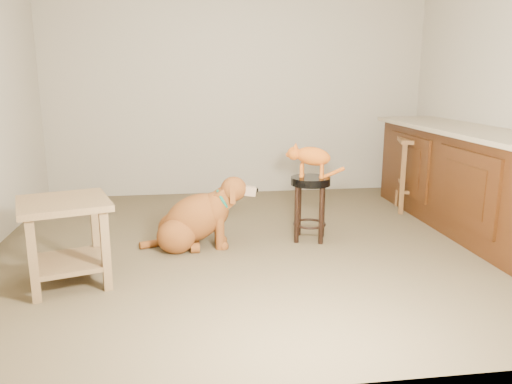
{
  "coord_description": "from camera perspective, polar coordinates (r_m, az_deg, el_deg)",
  "views": [
    {
      "loc": [
        -0.62,
        -3.98,
        1.41
      ],
      "look_at": [
        -0.06,
        0.06,
        0.45
      ],
      "focal_mm": 35.0,
      "sensor_mm": 36.0,
      "label": 1
    }
  ],
  "objects": [
    {
      "name": "floor",
      "position": [
        4.27,
        0.95,
        -6.06
      ],
      "size": [
        4.5,
        4.0,
        0.01
      ],
      "primitive_type": "cube",
      "color": "brown",
      "rests_on": "ground"
    },
    {
      "name": "room_shell",
      "position": [
        4.04,
        1.04,
        17.01
      ],
      "size": [
        4.54,
        4.04,
        2.62
      ],
      "color": "#A49A84",
      "rests_on": "ground"
    },
    {
      "name": "cabinet_run",
      "position": [
        5.09,
        22.62,
        1.19
      ],
      "size": [
        0.7,
        2.56,
        0.94
      ],
      "color": "#3C1E0A",
      "rests_on": "ground"
    },
    {
      "name": "padded_stool",
      "position": [
        4.33,
        6.22,
        -0.4
      ],
      "size": [
        0.36,
        0.36,
        0.56
      ],
      "rotation": [
        0.0,
        0.0,
        -0.31
      ],
      "color": "black",
      "rests_on": "ground"
    },
    {
      "name": "wood_stool",
      "position": [
        5.51,
        17.96,
        2.03
      ],
      "size": [
        0.52,
        0.52,
        0.77
      ],
      "rotation": [
        0.0,
        0.0,
        -0.31
      ],
      "color": "brown",
      "rests_on": "ground"
    },
    {
      "name": "side_table",
      "position": [
        3.62,
        -20.93,
        -3.99
      ],
      "size": [
        0.72,
        0.72,
        0.6
      ],
      "rotation": [
        0.0,
        0.0,
        0.31
      ],
      "color": "brown",
      "rests_on": "ground"
    },
    {
      "name": "golden_retriever",
      "position": [
        4.18,
        -6.93,
        -3.17
      ],
      "size": [
        1.0,
        0.49,
        0.63
      ],
      "rotation": [
        0.0,
        0.0,
        -0.0
      ],
      "color": "brown",
      "rests_on": "ground"
    },
    {
      "name": "tabby_kitten",
      "position": [
        4.26,
        6.17,
        3.98
      ],
      "size": [
        0.51,
        0.24,
        0.32
      ],
      "rotation": [
        0.0,
        0.0,
        -0.31
      ],
      "color": "#9F460F",
      "rests_on": "padded_stool"
    }
  ]
}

